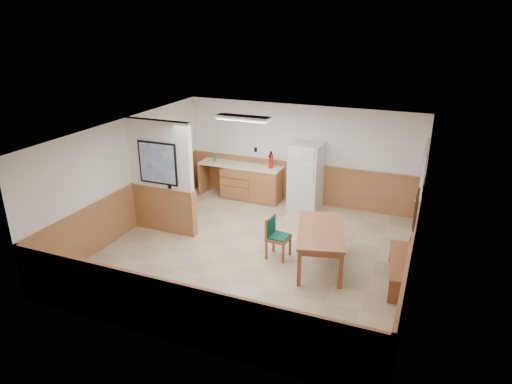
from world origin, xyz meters
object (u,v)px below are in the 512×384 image
at_px(refrigerator, 306,176).
at_px(soap_bottle, 215,157).
at_px(dining_chair, 275,234).
at_px(fire_extinguisher, 271,161).
at_px(dining_bench, 399,265).
at_px(dining_table, 321,234).

xyz_separation_m(refrigerator, soap_bottle, (-2.51, 0.04, 0.19)).
xyz_separation_m(refrigerator, dining_chair, (0.15, -2.63, -0.33)).
bearing_deg(fire_extinguisher, refrigerator, -22.89).
distance_m(refrigerator, dining_chair, 2.65).
bearing_deg(soap_bottle, refrigerator, -0.95).
bearing_deg(dining_bench, dining_chair, 173.07).
relative_size(dining_table, dining_bench, 1.19).
bearing_deg(fire_extinguisher, dining_table, -71.14).
height_order(refrigerator, dining_table, refrigerator).
bearing_deg(dining_table, soap_bottle, 128.59).
xyz_separation_m(refrigerator, dining_table, (1.07, -2.62, -0.17)).
height_order(fire_extinguisher, soap_bottle, fire_extinguisher).
relative_size(dining_chair, fire_extinguisher, 1.96).
height_order(refrigerator, fire_extinguisher, refrigerator).
relative_size(refrigerator, dining_table, 0.90).
bearing_deg(refrigerator, fire_extinguisher, 177.92).
xyz_separation_m(dining_chair, soap_bottle, (-2.66, 2.67, 0.52)).
distance_m(dining_chair, fire_extinguisher, 2.98).
xyz_separation_m(dining_table, soap_bottle, (-3.58, 2.66, 0.36)).
distance_m(fire_extinguisher, soap_bottle, 1.57).
xyz_separation_m(dining_table, dining_bench, (1.46, -0.05, -0.31)).
relative_size(refrigerator, fire_extinguisher, 3.81).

